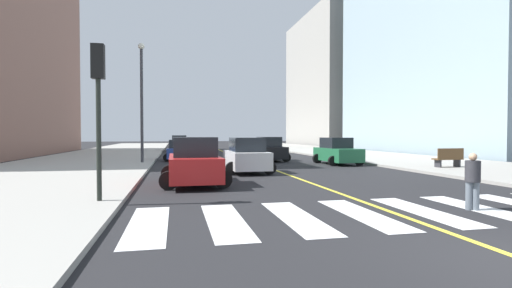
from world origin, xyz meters
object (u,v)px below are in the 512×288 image
(park_bench, at_px, (449,158))
(pedestrian_crossing, at_px, (473,179))
(car_green_second, at_px, (337,152))
(car_blue_fourth, at_px, (179,151))
(car_black_sixth, at_px, (270,150))
(car_gray_third, at_px, (179,144))
(car_red_fifth, at_px, (194,163))
(traffic_light_far_corner, at_px, (98,91))
(car_white_nearest, at_px, (246,156))
(street_lamp, at_px, (142,93))

(park_bench, distance_m, pedestrian_crossing, 12.99)
(car_green_second, bearing_deg, car_blue_fourth, -31.98)
(car_green_second, xyz_separation_m, car_black_sixth, (-3.80, 4.25, 0.01))
(car_gray_third, distance_m, pedestrian_crossing, 38.78)
(car_green_second, bearing_deg, car_red_fifth, 38.10)
(car_gray_third, bearing_deg, traffic_light_far_corner, -93.92)
(pedestrian_crossing, bearing_deg, car_white_nearest, -36.71)
(car_blue_fourth, height_order, pedestrian_crossing, car_blue_fourth)
(car_red_fifth, height_order, park_bench, car_red_fifth)
(car_black_sixth, xyz_separation_m, park_bench, (8.53, -9.42, -0.19))
(car_blue_fourth, relative_size, car_red_fifth, 0.85)
(car_green_second, distance_m, car_blue_fourth, 12.45)
(car_gray_third, height_order, traffic_light_far_corner, traffic_light_far_corner)
(car_blue_fourth, relative_size, pedestrian_crossing, 2.40)
(car_blue_fourth, height_order, traffic_light_far_corner, traffic_light_far_corner)
(car_green_second, xyz_separation_m, park_bench, (4.73, -5.17, -0.18))
(car_red_fifth, distance_m, traffic_light_far_corner, 5.53)
(car_white_nearest, height_order, car_gray_third, car_gray_third)
(car_green_second, distance_m, street_lamp, 14.18)
(street_lamp, bearing_deg, pedestrian_crossing, -60.57)
(street_lamp, bearing_deg, car_gray_third, 82.24)
(car_white_nearest, xyz_separation_m, car_red_fifth, (-3.04, -4.50, 0.03))
(car_blue_fourth, relative_size, street_lamp, 0.46)
(car_white_nearest, height_order, street_lamp, street_lamp)
(car_red_fifth, bearing_deg, traffic_light_far_corner, -126.73)
(car_white_nearest, bearing_deg, car_green_second, 29.32)
(car_white_nearest, distance_m, street_lamp, 10.01)
(car_green_second, xyz_separation_m, traffic_light_far_corner, (-13.24, -12.71, 2.49))
(car_gray_third, xyz_separation_m, street_lamp, (-2.70, -19.82, 4.03))
(traffic_light_far_corner, bearing_deg, pedestrian_crossing, -15.68)
(car_white_nearest, bearing_deg, car_black_sixth, 66.93)
(park_bench, bearing_deg, traffic_light_far_corner, 110.09)
(car_red_fifth, xyz_separation_m, traffic_light_far_corner, (-2.94, -4.00, 2.44))
(car_blue_fourth, height_order, car_red_fifth, car_red_fifth)
(car_black_sixth, height_order, street_lamp, street_lamp)
(car_green_second, bearing_deg, street_lamp, -13.37)
(park_bench, xyz_separation_m, street_lamp, (-18.06, 7.82, 4.26))
(car_white_nearest, xyz_separation_m, street_lamp, (-6.06, 6.86, 4.05))
(car_red_fifth, bearing_deg, car_white_nearest, 55.55)
(car_green_second, relative_size, car_blue_fourth, 1.12)
(car_blue_fourth, relative_size, traffic_light_far_corner, 0.83)
(car_gray_third, xyz_separation_m, pedestrian_crossing, (7.58, -38.04, -0.05))
(car_red_fifth, height_order, pedestrian_crossing, car_red_fifth)
(car_white_nearest, relative_size, traffic_light_far_corner, 0.95)
(car_gray_third, distance_m, traffic_light_far_corner, 35.36)
(car_black_sixth, relative_size, pedestrian_crossing, 2.69)
(car_green_second, bearing_deg, pedestrian_crossing, 76.78)
(car_blue_fourth, distance_m, car_black_sixth, 7.27)
(traffic_light_far_corner, bearing_deg, car_blue_fourth, 82.67)
(car_red_fifth, distance_m, street_lamp, 12.43)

